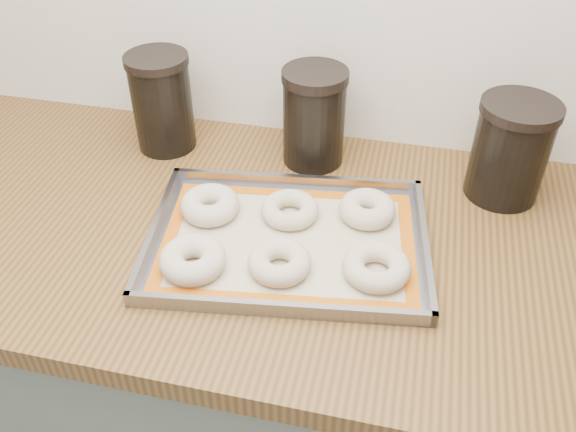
% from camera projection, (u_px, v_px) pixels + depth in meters
% --- Properties ---
extents(cabinet, '(3.00, 0.65, 0.86)m').
position_uv_depth(cabinet, '(305.00, 395.00, 1.34)').
color(cabinet, slate).
rests_on(cabinet, floor).
extents(countertop, '(3.06, 0.68, 0.04)m').
position_uv_depth(countertop, '(309.00, 242.00, 1.06)').
color(countertop, brown).
rests_on(countertop, cabinet).
extents(baking_tray, '(0.50, 0.39, 0.03)m').
position_uv_depth(baking_tray, '(288.00, 241.00, 1.02)').
color(baking_tray, gray).
rests_on(baking_tray, countertop).
extents(baking_mat, '(0.46, 0.35, 0.00)m').
position_uv_depth(baking_mat, '(288.00, 241.00, 1.02)').
color(baking_mat, '#C6B793').
rests_on(baking_mat, baking_tray).
extents(bagel_front_left, '(0.13, 0.13, 0.04)m').
position_uv_depth(bagel_front_left, '(193.00, 260.00, 0.96)').
color(bagel_front_left, beige).
rests_on(bagel_front_left, baking_mat).
extents(bagel_front_mid, '(0.12, 0.12, 0.04)m').
position_uv_depth(bagel_front_mid, '(279.00, 262.00, 0.96)').
color(bagel_front_mid, beige).
rests_on(bagel_front_mid, baking_mat).
extents(bagel_front_right, '(0.12, 0.12, 0.03)m').
position_uv_depth(bagel_front_right, '(377.00, 267.00, 0.95)').
color(bagel_front_right, beige).
rests_on(bagel_front_right, baking_mat).
extents(bagel_back_left, '(0.10, 0.10, 0.04)m').
position_uv_depth(bagel_back_left, '(210.00, 205.00, 1.06)').
color(bagel_back_left, beige).
rests_on(bagel_back_left, baking_mat).
extents(bagel_back_mid, '(0.11, 0.11, 0.03)m').
position_uv_depth(bagel_back_mid, '(290.00, 210.00, 1.06)').
color(bagel_back_mid, beige).
rests_on(bagel_back_mid, baking_mat).
extents(bagel_back_right, '(0.11, 0.11, 0.04)m').
position_uv_depth(bagel_back_right, '(367.00, 209.00, 1.06)').
color(bagel_back_right, beige).
rests_on(bagel_back_right, baking_mat).
extents(canister_left, '(0.12, 0.12, 0.20)m').
position_uv_depth(canister_left, '(162.00, 102.00, 1.20)').
color(canister_left, black).
rests_on(canister_left, countertop).
extents(canister_mid, '(0.12, 0.12, 0.19)m').
position_uv_depth(canister_mid, '(314.00, 117.00, 1.16)').
color(canister_mid, black).
rests_on(canister_mid, countertop).
extents(canister_right, '(0.14, 0.14, 0.19)m').
position_uv_depth(canister_right, '(510.00, 150.00, 1.07)').
color(canister_right, black).
rests_on(canister_right, countertop).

